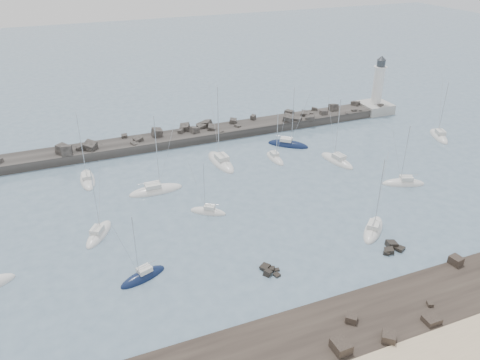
# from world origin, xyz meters

# --- Properties ---
(ground) EXTENTS (400.00, 400.00, 0.00)m
(ground) POSITION_xyz_m (0.00, 0.00, 0.00)
(ground) COLOR slate
(ground) RESTS_ON ground
(rock_shelf) EXTENTS (140.00, 12.21, 1.87)m
(rock_shelf) POSITION_xyz_m (0.09, -22.01, 0.02)
(rock_shelf) COLOR black
(rock_shelf) RESTS_ON ground
(rock_cluster_near) EXTENTS (2.66, 3.10, 1.25)m
(rock_cluster_near) POSITION_xyz_m (-3.88, -8.43, 0.15)
(rock_cluster_near) COLOR black
(rock_cluster_near) RESTS_ON ground
(rock_cluster_far) EXTENTS (3.85, 2.72, 1.47)m
(rock_cluster_far) POSITION_xyz_m (14.42, -10.56, 0.14)
(rock_cluster_far) COLOR black
(rock_cluster_far) RESTS_ON ground
(breakwater) EXTENTS (115.00, 7.47, 5.11)m
(breakwater) POSITION_xyz_m (-7.31, 38.01, 0.32)
(breakwater) COLOR #2C2927
(breakwater) RESTS_ON ground
(lighthouse) EXTENTS (7.00, 7.00, 14.60)m
(lighthouse) POSITION_xyz_m (47.00, 38.00, 3.09)
(lighthouse) COLOR #9C9C97
(lighthouse) RESTS_ON ground
(sailboat_1) EXTENTS (2.80, 8.50, 13.27)m
(sailboat_1) POSITION_xyz_m (-23.29, 27.11, 0.13)
(sailboat_1) COLOR silver
(sailboat_1) RESTS_ON ground
(sailboat_2) EXTENTS (6.75, 4.06, 10.43)m
(sailboat_2) POSITION_xyz_m (-19.54, -3.37, 0.14)
(sailboat_2) COLOR #0E193A
(sailboat_2) RESTS_ON ground
(sailboat_3) EXTENTS (5.76, 7.47, 11.73)m
(sailboat_3) POSITION_xyz_m (-23.59, 8.73, 0.14)
(sailboat_3) COLOR silver
(sailboat_3) RESTS_ON ground
(sailboat_4) EXTENTS (9.39, 2.97, 14.70)m
(sailboat_4) POSITION_xyz_m (-12.79, 18.51, 0.13)
(sailboat_4) COLOR silver
(sailboat_4) RESTS_ON ground
(sailboat_5) EXTENTS (5.88, 4.93, 9.57)m
(sailboat_5) POSITION_xyz_m (-6.64, 8.58, 0.13)
(sailboat_5) COLOR silver
(sailboat_5) RESTS_ON ground
(sailboat_6) EXTENTS (2.06, 6.53, 10.49)m
(sailboat_6) POSITION_xyz_m (11.94, 22.45, 0.14)
(sailboat_6) COLOR silver
(sailboat_6) RESTS_ON ground
(sailboat_7) EXTENTS (7.45, 7.13, 12.58)m
(sailboat_7) POSITION_xyz_m (14.64, -5.60, 0.14)
(sailboat_7) COLOR silver
(sailboat_7) RESTS_ON ground
(sailboat_8) EXTENTS (8.25, 7.66, 13.61)m
(sailboat_8) POSITION_xyz_m (17.45, 27.57, 0.14)
(sailboat_8) COLOR #0E193A
(sailboat_8) RESTS_ON ground
(sailboat_9) EXTENTS (7.85, 5.02, 12.04)m
(sailboat_9) POSITION_xyz_m (28.56, 4.55, 0.14)
(sailboat_9) COLOR silver
(sailboat_9) RESTS_ON ground
(sailboat_10) EXTENTS (4.18, 8.85, 13.54)m
(sailboat_10) POSITION_xyz_m (22.64, 16.89, 0.15)
(sailboat_10) COLOR silver
(sailboat_10) RESTS_ON ground
(sailboat_12) EXTENTS (5.45, 8.57, 13.18)m
(sailboat_12) POSITION_xyz_m (49.99, 19.09, 0.15)
(sailboat_12) COLOR silver
(sailboat_12) RESTS_ON ground
(sailboat_13) EXTENTS (3.89, 10.46, 16.21)m
(sailboat_13) POSITION_xyz_m (1.46, 24.84, 0.15)
(sailboat_13) COLOR silver
(sailboat_13) RESTS_ON ground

